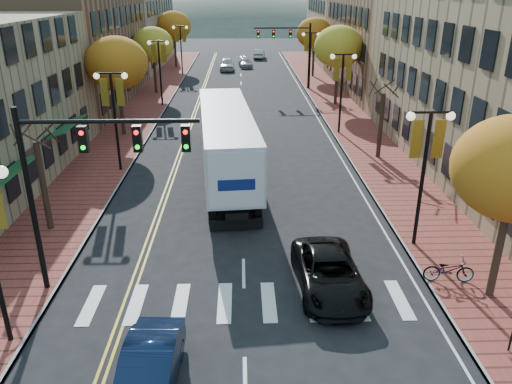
{
  "coord_description": "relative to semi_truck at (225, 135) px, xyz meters",
  "views": [
    {
      "loc": [
        -0.02,
        -13.18,
        10.63
      ],
      "look_at": [
        0.59,
        7.15,
        2.2
      ],
      "focal_mm": 35.0,
      "sensor_mm": 36.0,
      "label": 1
    }
  ],
  "objects": [
    {
      "name": "building_left_mid",
      "position": [
        -16.01,
        20.59,
        3.07
      ],
      "size": [
        12.0,
        24.0,
        11.0
      ],
      "primitive_type": "cube",
      "color": "brown",
      "rests_on": "ground"
    },
    {
      "name": "black_suv",
      "position": [
        4.18,
        -12.65,
        -1.73
      ],
      "size": [
        2.51,
        5.14,
        1.41
      ],
      "primitive_type": "imported",
      "rotation": [
        0.0,
        0.0,
        0.03
      ],
      "color": "black",
      "rests_on": "ground"
    },
    {
      "name": "lamp_right_c",
      "position": [
        8.49,
        26.59,
        1.86
      ],
      "size": [
        1.96,
        0.36,
        6.05
      ],
      "color": "black",
      "rests_on": "ground"
    },
    {
      "name": "lamp_right_b",
      "position": [
        8.49,
        8.59,
        1.86
      ],
      "size": [
        1.96,
        0.36,
        6.05
      ],
      "color": "black",
      "rests_on": "ground"
    },
    {
      "name": "tree_right_d",
      "position": [
        9.99,
        34.59,
        2.85
      ],
      "size": [
        4.35,
        4.35,
        7.0
      ],
      "color": "#382619",
      "rests_on": "sidewalk_right"
    },
    {
      "name": "tree_left_c",
      "position": [
        -8.01,
        24.59,
        2.62
      ],
      "size": [
        4.16,
        4.16,
        6.69
      ],
      "color": "#382619",
      "rests_on": "sidewalk_left"
    },
    {
      "name": "ground",
      "position": [
        0.99,
        -15.41,
        -2.43
      ],
      "size": [
        200.0,
        200.0,
        0.0
      ],
      "primitive_type": "plane",
      "color": "black",
      "rests_on": "ground"
    },
    {
      "name": "tree_left_a",
      "position": [
        -8.01,
        -7.41,
        -0.18
      ],
      "size": [
        0.28,
        0.28,
        4.2
      ],
      "color": "#382619",
      "rests_on": "sidewalk_left"
    },
    {
      "name": "car_far_silver",
      "position": [
        1.63,
        43.03,
        -1.81
      ],
      "size": [
        2.13,
        4.43,
        1.24
      ],
      "primitive_type": "imported",
      "rotation": [
        0.0,
        0.0,
        0.09
      ],
      "color": "#96969D",
      "rests_on": "ground"
    },
    {
      "name": "lamp_right_a",
      "position": [
        8.49,
        -9.41,
        1.86
      ],
      "size": [
        1.96,
        0.36,
        6.05
      ],
      "color": "black",
      "rests_on": "ground"
    },
    {
      "name": "traffic_mast_far",
      "position": [
        6.46,
        26.59,
        2.49
      ],
      "size": [
        6.1,
        0.34,
        7.0
      ],
      "color": "black",
      "rests_on": "ground"
    },
    {
      "name": "tree_right_c",
      "position": [
        9.99,
        18.59,
        3.01
      ],
      "size": [
        4.48,
        4.48,
        7.21
      ],
      "color": "#382619",
      "rests_on": "sidewalk_right"
    },
    {
      "name": "traffic_mast_near",
      "position": [
        -4.49,
        -12.41,
        2.49
      ],
      "size": [
        6.1,
        0.35,
        7.0
      ],
      "color": "black",
      "rests_on": "ground"
    },
    {
      "name": "building_right_far",
      "position": [
        19.49,
        48.59,
        3.07
      ],
      "size": [
        15.0,
        20.0,
        11.0
      ],
      "primitive_type": "cube",
      "color": "#9E8966",
      "rests_on": "ground"
    },
    {
      "name": "bicycle",
      "position": [
        8.79,
        -12.46,
        -1.79
      ],
      "size": [
        1.95,
        0.83,
        1.0
      ],
      "primitive_type": "imported",
      "rotation": [
        0.0,
        0.0,
        1.48
      ],
      "color": "gray",
      "rests_on": "sidewalk_right"
    },
    {
      "name": "semi_truck",
      "position": [
        0.0,
        0.0,
        0.0
      ],
      "size": [
        4.12,
        16.83,
        4.17
      ],
      "rotation": [
        0.0,
        0.0,
        0.09
      ],
      "color": "black",
      "rests_on": "ground"
    },
    {
      "name": "building_right_mid",
      "position": [
        19.49,
        26.59,
        2.57
      ],
      "size": [
        15.0,
        24.0,
        10.0
      ],
      "primitive_type": "cube",
      "color": "brown",
      "rests_on": "ground"
    },
    {
      "name": "navy_sedan",
      "position": [
        -1.7,
        -17.59,
        -1.74
      ],
      "size": [
        1.64,
        4.28,
        1.39
      ],
      "primitive_type": "imported",
      "rotation": [
        0.0,
        0.0,
        -0.04
      ],
      "color": "#0D1A35",
      "rests_on": "ground"
    },
    {
      "name": "lamp_left_c",
      "position": [
        -6.51,
        18.59,
        1.86
      ],
      "size": [
        1.96,
        0.36,
        6.05
      ],
      "color": "black",
      "rests_on": "ground"
    },
    {
      "name": "sidewalk_left",
      "position": [
        -8.01,
        17.09,
        -2.36
      ],
      "size": [
        4.0,
        85.0,
        0.15
      ],
      "primitive_type": "cube",
      "color": "brown",
      "rests_on": "ground"
    },
    {
      "name": "building_left_far",
      "position": [
        -16.01,
        45.59,
        2.32
      ],
      "size": [
        12.0,
        26.0,
        9.5
      ],
      "primitive_type": "cube",
      "color": "#9E8966",
      "rests_on": "ground"
    },
    {
      "name": "tree_left_b",
      "position": [
        -8.01,
        8.59,
        3.01
      ],
      "size": [
        4.48,
        4.48,
        7.21
      ],
      "color": "#382619",
      "rests_on": "sidewalk_left"
    },
    {
      "name": "car_far_oncoming",
      "position": [
        3.9,
        52.0,
        -1.72
      ],
      "size": [
        2.01,
        4.49,
        1.43
      ],
      "primitive_type": "imported",
      "rotation": [
        0.0,
        0.0,
        3.03
      ],
      "color": "#B2B0B9",
      "rests_on": "ground"
    },
    {
      "name": "lamp_left_b",
      "position": [
        -6.51,
        0.59,
        1.86
      ],
      "size": [
        1.96,
        0.36,
        6.05
      ],
      "color": "black",
      "rests_on": "ground"
    },
    {
      "name": "tree_right_b",
      "position": [
        9.99,
        2.59,
        -0.18
      ],
      "size": [
        0.28,
        0.28,
        4.2
      ],
      "color": "#382619",
      "rests_on": "sidewalk_right"
    },
    {
      "name": "lamp_left_d",
      "position": [
        -6.51,
        36.59,
        1.86
      ],
      "size": [
        1.96,
        0.36,
        6.05
      ],
      "color": "black",
      "rests_on": "ground"
    },
    {
      "name": "tree_left_d",
      "position": [
        -8.01,
        42.59,
        3.17
      ],
      "size": [
        4.61,
        4.61,
        7.42
      ],
      "color": "#382619",
      "rests_on": "sidewalk_left"
    },
    {
      "name": "car_far_white",
      "position": [
        -0.92,
        40.5,
        -1.62
      ],
      "size": [
        2.04,
        4.83,
        1.63
      ],
      "primitive_type": "imported",
      "rotation": [
        0.0,
        0.0,
        0.02
      ],
      "color": "silver",
      "rests_on": "ground"
    },
    {
      "name": "sidewalk_right",
      "position": [
        9.99,
        17.09,
        -2.36
      ],
      "size": [
        4.0,
        85.0,
        0.15
      ],
      "primitive_type": "cube",
      "color": "brown",
      "rests_on": "ground"
    }
  ]
}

